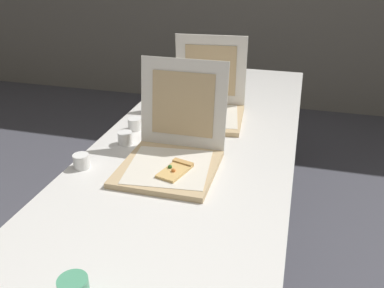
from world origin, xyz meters
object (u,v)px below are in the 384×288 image
(table, at_px, (198,147))
(cup_white_near_center, at_px, (125,138))
(pizza_box_middle, at_px, (206,107))
(pizza_box_front, at_px, (172,153))
(cup_white_near_left, at_px, (81,161))
(cup_white_mid, at_px, (135,124))

(table, bearing_deg, cup_white_near_center, -155.04)
(pizza_box_middle, xyz_separation_m, cup_white_near_center, (-0.27, -0.40, -0.03))
(table, distance_m, pizza_box_front, 0.29)
(table, bearing_deg, cup_white_near_left, -134.74)
(table, relative_size, cup_white_near_left, 37.79)
(table, height_order, cup_white_near_left, cup_white_near_left)
(pizza_box_middle, height_order, cup_white_mid, pizza_box_middle)
(pizza_box_middle, bearing_deg, table, -89.61)
(pizza_box_front, distance_m, cup_white_mid, 0.40)
(table, relative_size, pizza_box_middle, 6.05)
(table, distance_m, pizza_box_middle, 0.28)
(pizza_box_front, xyz_separation_m, pizza_box_middle, (0.01, 0.53, 0.00))
(pizza_box_front, distance_m, cup_white_near_center, 0.29)
(cup_white_near_center, xyz_separation_m, cup_white_mid, (-0.02, 0.15, 0.00))
(pizza_box_front, bearing_deg, cup_white_mid, 134.07)
(cup_white_near_center, bearing_deg, cup_white_mid, 97.14)
(pizza_box_front, relative_size, cup_white_near_left, 6.61)
(pizza_box_middle, distance_m, cup_white_near_center, 0.48)
(cup_white_near_left, height_order, cup_white_mid, same)
(cup_white_near_center, xyz_separation_m, cup_white_near_left, (-0.08, -0.24, 0.00))
(table, bearing_deg, pizza_box_front, -97.78)
(cup_white_near_center, relative_size, cup_white_near_left, 1.00)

